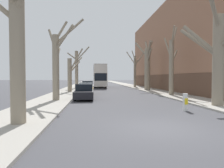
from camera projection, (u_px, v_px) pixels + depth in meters
name	position (u px, v px, depth m)	size (l,w,h in m)	color
ground_plane	(162.00, 129.00, 7.90)	(300.00, 300.00, 0.00)	#424247
sidewalk_left	(80.00, 84.00, 57.05)	(3.47, 120.00, 0.12)	#A39E93
sidewalk_right	(124.00, 84.00, 58.25)	(3.47, 120.00, 0.12)	#A39E93
building_facade_right	(187.00, 50.00, 33.56)	(10.08, 36.36, 13.43)	#93664C
street_tree_left_0	(16.00, 30.00, 8.21)	(3.33, 4.84, 8.41)	gray
street_tree_left_1	(57.00, 62.00, 16.95)	(3.28, 3.94, 7.24)	gray
street_tree_left_2	(71.00, 73.00, 27.15)	(2.26, 3.17, 6.13)	gray
street_tree_left_3	(77.00, 68.00, 36.40)	(4.10, 2.43, 7.58)	gray
street_tree_right_0	(216.00, 56.00, 13.62)	(2.66, 4.50, 7.29)	gray
street_tree_right_1	(172.00, 64.00, 22.03)	(1.67, 3.11, 7.88)	gray
street_tree_right_2	(147.00, 65.00, 31.16)	(2.72, 5.55, 7.93)	gray
street_tree_right_3	(135.00, 70.00, 40.91)	(3.68, 2.16, 7.64)	gray
double_decker_bus	(100.00, 75.00, 41.78)	(2.51, 11.88, 4.53)	silver
parked_car_0	(84.00, 92.00, 18.65)	(1.71, 4.32, 1.44)	black
parked_car_1	(86.00, 89.00, 24.09)	(1.74, 4.35, 1.42)	olive
parked_car_2	(88.00, 86.00, 30.29)	(1.75, 3.95, 1.50)	silver
traffic_bollard	(185.00, 102.00, 12.22)	(0.29, 0.30, 1.06)	white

